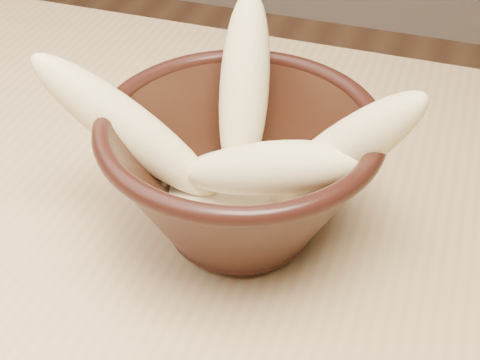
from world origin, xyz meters
name	(u,v)px	position (x,y,z in m)	size (l,w,h in m)	color
table	(122,323)	(0.00, 0.00, 0.67)	(1.20, 0.80, 0.75)	tan
bowl	(240,170)	(0.09, 0.06, 0.82)	(0.21, 0.21, 0.11)	black
milk_puddle	(240,198)	(0.09, 0.06, 0.79)	(0.12, 0.12, 0.02)	beige
banana_upright	(244,88)	(0.07, 0.11, 0.86)	(0.04, 0.04, 0.15)	#D5C07E
banana_left	(128,128)	(0.00, 0.05, 0.85)	(0.04, 0.04, 0.17)	#D5C07E
banana_right	(342,152)	(0.16, 0.06, 0.85)	(0.04, 0.04, 0.15)	#D5C07E
banana_across	(270,168)	(0.11, 0.05, 0.83)	(0.04, 0.04, 0.14)	#D5C07E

